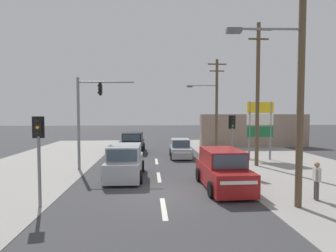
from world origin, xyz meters
The scene contains 19 objects.
ground_plane centered at (0.00, 0.00, 0.00)m, with size 140.00×140.00×0.00m, color #3A3A3D.
lane_dash_near centered at (0.00, -2.00, 0.00)m, with size 0.20×2.40×0.01m, color silver.
lane_dash_mid centered at (0.00, 3.00, 0.00)m, with size 0.20×2.40×0.01m, color silver.
lane_dash_far centered at (0.00, 8.00, 0.00)m, with size 0.20×2.40×0.01m, color silver.
kerb_right_verge centered at (9.00, 2.00, 0.01)m, with size 10.00×44.00×0.02m, color gray.
kerb_left_verge centered at (-8.50, 4.00, 0.01)m, with size 8.00×40.00×0.02m, color gray.
utility_pole_foreground_right centered at (5.11, -2.27, 5.13)m, with size 3.78×0.43×9.53m.
utility_pole_midground_right centered at (6.96, 5.77, 5.18)m, with size 1.80×0.26×9.89m.
utility_pole_background_right centered at (5.80, 12.96, 4.78)m, with size 3.77×0.68×8.85m.
traffic_signal_mast centered at (-4.59, 5.38, 3.83)m, with size 3.69×0.44×6.00m.
pedestal_signal_right_kerb centered at (4.55, 3.83, 2.42)m, with size 0.44×0.30×3.56m.
pedestal_signal_left_kerb centered at (-4.80, -1.59, 2.42)m, with size 0.44×0.30×3.56m.
shopping_plaza_sign centered at (8.14, 8.00, 2.98)m, with size 2.10×0.16×4.60m.
shopfront_wall_far centered at (11.00, 16.00, 1.80)m, with size 12.00×1.00×3.60m, color gray.
hatchback_oncoming_near centered at (2.06, 9.75, 0.70)m, with size 1.91×3.70×1.53m.
suv_oncoming_mid centered at (-1.93, 3.02, 0.88)m, with size 2.11×4.56×1.90m.
suv_crossing_left centered at (-2.09, 12.96, 0.88)m, with size 2.19×4.60×1.90m.
suv_receding_far centered at (3.06, 0.63, 0.88)m, with size 2.09×4.55×1.90m.
pedestrian_at_kerb centered at (6.47, -1.55, 0.93)m, with size 0.31×0.54×1.63m.
Camera 1 is at (-0.55, -11.95, 3.66)m, focal length 28.00 mm.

